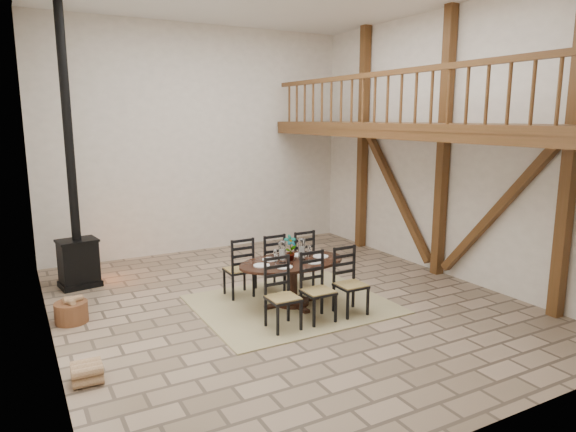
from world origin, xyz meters
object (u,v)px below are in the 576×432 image
wood_stove (76,226)px  log_stack (87,373)px  log_basket (71,311)px  dining_table (292,282)px

wood_stove → log_stack: 3.85m
log_basket → log_stack: 1.99m
dining_table → log_stack: 3.46m
wood_stove → log_basket: 1.98m
dining_table → log_basket: size_ratio=4.21×
dining_table → log_stack: (-3.28, -1.04, -0.28)m
log_basket → dining_table: bearing=-16.3°
dining_table → log_stack: bearing=-162.8°
dining_table → log_basket: (-3.23, 0.95, -0.22)m
wood_stove → log_basket: (-0.33, -1.71, -0.95)m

